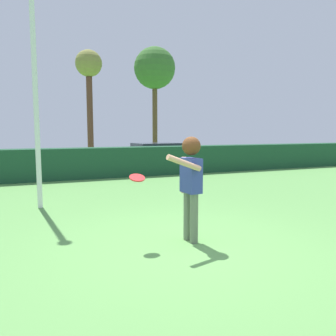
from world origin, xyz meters
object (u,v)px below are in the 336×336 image
at_px(person, 190,177).
at_px(lamppost, 34,63).
at_px(frisbee, 137,178).
at_px(willow_tree, 89,71).
at_px(parked_car_silver, 157,154).
at_px(oak_tree, 155,69).

bearing_deg(person, lamppost, 121.86).
height_order(frisbee, willow_tree, willow_tree).
xyz_separation_m(person, willow_tree, (1.21, 16.75, 4.44)).
relative_size(lamppost, parked_car_silver, 1.44).
height_order(lamppost, oak_tree, oak_tree).
bearing_deg(willow_tree, frisbee, -97.16).
xyz_separation_m(frisbee, oak_tree, (6.40, 16.40, 4.81)).
relative_size(person, frisbee, 6.97).
relative_size(person, willow_tree, 0.26).
bearing_deg(frisbee, oak_tree, 68.67).
bearing_deg(parked_car_silver, willow_tree, 110.83).
height_order(person, oak_tree, oak_tree).
height_order(parked_car_silver, oak_tree, oak_tree).
bearing_deg(willow_tree, oak_tree, -2.61).
distance_m(lamppost, willow_tree, 13.72).
distance_m(lamppost, parked_car_silver, 9.58).
distance_m(frisbee, oak_tree, 18.25).
bearing_deg(person, frisbee, 169.86).
bearing_deg(willow_tree, lamppost, -104.86).
relative_size(person, lamppost, 0.28).
bearing_deg(willow_tree, person, -94.12).
relative_size(frisbee, parked_car_silver, 0.06).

